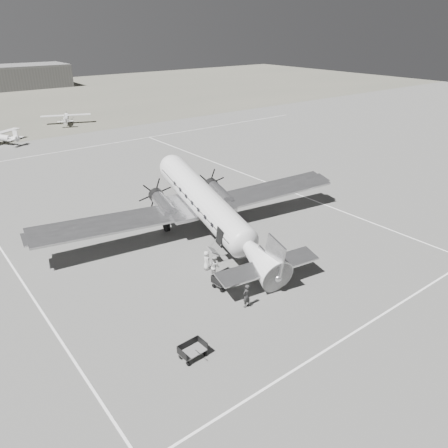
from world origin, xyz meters
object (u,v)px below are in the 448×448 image
(baggage_cart_far, at_px, (193,351))
(passenger, at_px, (207,260))
(dc3_airliner, at_px, (210,209))
(ramp_agent, at_px, (214,266))
(baggage_cart_near, at_px, (225,280))
(ground_crew, at_px, (246,296))
(light_plane_right, at_px, (66,119))

(baggage_cart_far, relative_size, passenger, 1.03)
(dc3_airliner, bearing_deg, ramp_agent, -115.44)
(baggage_cart_near, distance_m, ramp_agent, 1.60)
(baggage_cart_far, bearing_deg, dc3_airliner, 47.03)
(baggage_cart_far, relative_size, ground_crew, 0.93)
(light_plane_right, xyz_separation_m, ground_crew, (-11.40, -67.11, -0.09))
(light_plane_right, distance_m, ramp_agent, 63.56)
(ramp_agent, bearing_deg, baggage_cart_near, 174.58)
(ground_crew, height_order, passenger, ground_crew)
(dc3_airliner, bearing_deg, passenger, -121.45)
(baggage_cart_near, distance_m, ground_crew, 2.97)
(ramp_agent, relative_size, passenger, 1.13)
(light_plane_right, height_order, passenger, light_plane_right)
(light_plane_right, relative_size, baggage_cart_far, 5.71)
(ground_crew, height_order, ramp_agent, ramp_agent)
(light_plane_right, distance_m, ground_crew, 68.07)
(baggage_cart_far, bearing_deg, baggage_cart_near, 35.34)
(light_plane_right, distance_m, baggage_cart_near, 65.12)
(dc3_airliner, bearing_deg, ground_crew, -105.03)
(dc3_airliner, relative_size, passenger, 19.10)
(baggage_cart_far, bearing_deg, ramp_agent, 42.24)
(baggage_cart_near, relative_size, ramp_agent, 1.05)
(dc3_airliner, relative_size, ramp_agent, 16.95)
(baggage_cart_near, bearing_deg, ground_crew, -104.33)
(ground_crew, bearing_deg, baggage_cart_far, 10.19)
(passenger, bearing_deg, ramp_agent, -167.78)
(baggage_cart_near, xyz_separation_m, baggage_cart_far, (-6.11, -4.84, -0.07))
(passenger, bearing_deg, light_plane_right, 10.23)
(baggage_cart_near, distance_m, baggage_cart_far, 7.79)
(dc3_airliner, xyz_separation_m, baggage_cart_far, (-9.87, -11.80, -2.41))
(baggage_cart_near, height_order, baggage_cart_far, baggage_cart_near)
(dc3_airliner, distance_m, light_plane_right, 57.71)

